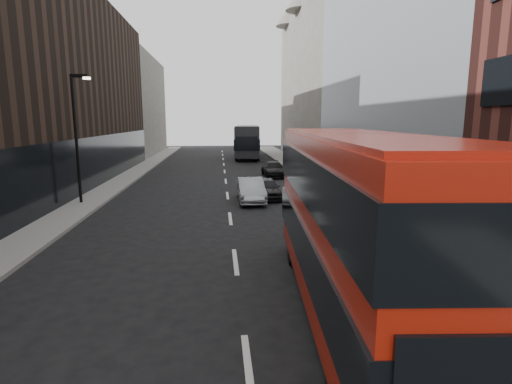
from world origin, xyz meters
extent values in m
cube|color=slate|center=(7.50, 25.00, 0.07)|extent=(3.00, 80.00, 0.15)
cube|color=slate|center=(-8.00, 25.00, 0.07)|extent=(2.00, 80.00, 0.15)
cube|color=#A1A7AB|center=(11.50, 21.00, 10.00)|extent=(5.00, 22.00, 20.00)
cube|color=silver|center=(9.15, 21.00, 1.90)|extent=(0.35, 21.00, 3.80)
cube|color=#625D56|center=(11.50, 44.00, 9.00)|extent=(5.00, 24.00, 18.00)
cone|color=#625D56|center=(9.50, 52.00, 19.50)|extent=(4.00, 4.00, 3.00)
cube|color=black|center=(-11.50, 30.00, 7.00)|extent=(5.00, 24.00, 14.00)
cube|color=#625D56|center=(-11.50, 52.00, 6.50)|extent=(5.00, 20.00, 13.00)
cylinder|color=black|center=(-8.30, 18.00, 3.65)|extent=(0.16, 0.16, 7.00)
cube|color=black|center=(-7.90, 18.00, 7.05)|extent=(0.90, 0.15, 0.18)
cube|color=#FFF2CC|center=(-7.50, 18.00, 6.93)|extent=(0.35, 0.22, 0.12)
cube|color=#B01B0A|center=(2.72, 4.06, 2.37)|extent=(3.27, 11.00, 3.94)
cube|color=black|center=(2.72, 4.06, 1.72)|extent=(3.40, 11.06, 1.08)
cube|color=black|center=(2.72, 4.06, 3.40)|extent=(3.40, 11.06, 1.08)
cube|color=black|center=(3.13, 9.50, 1.87)|extent=(2.09, 0.24, 1.38)
cube|color=#B01B0A|center=(2.72, 4.06, 4.37)|extent=(3.14, 10.56, 0.12)
cylinder|color=black|center=(1.90, 7.60, 0.49)|extent=(0.37, 1.01, 0.99)
cylinder|color=black|center=(4.06, 7.44, 0.49)|extent=(0.37, 1.01, 0.99)
cube|color=black|center=(3.16, 45.51, 2.19)|extent=(3.90, 12.55, 3.48)
cube|color=black|center=(3.16, 45.51, 1.96)|extent=(4.03, 12.61, 1.23)
cube|color=black|center=(2.60, 39.33, 2.13)|extent=(2.38, 0.29, 1.57)
cube|color=black|center=(3.72, 51.69, 2.13)|extent=(2.38, 0.29, 1.57)
cube|color=black|center=(3.16, 45.51, 3.96)|extent=(3.75, 12.05, 0.12)
cylinder|color=black|center=(2.27, 49.56, 0.56)|extent=(0.44, 1.15, 1.12)
cylinder|color=black|center=(4.76, 49.33, 0.56)|extent=(0.44, 1.15, 1.12)
cylinder|color=black|center=(1.55, 41.69, 0.56)|extent=(0.44, 1.15, 1.12)
cylinder|color=black|center=(4.05, 41.46, 0.56)|extent=(0.44, 1.15, 1.12)
imported|color=black|center=(2.39, 18.93, 0.62)|extent=(1.59, 3.68, 1.24)
imported|color=gray|center=(1.32, 18.00, 0.69)|extent=(1.53, 4.20, 1.38)
imported|color=black|center=(4.11, 28.38, 0.61)|extent=(1.91, 4.31, 1.23)
camera|label=1|loc=(-0.49, -4.89, 4.73)|focal=28.00mm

